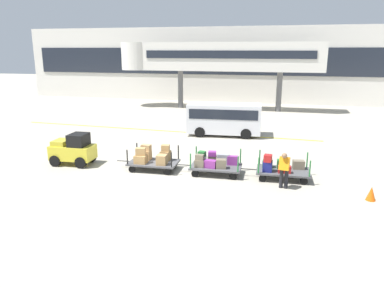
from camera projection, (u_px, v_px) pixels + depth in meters
ground_plane at (158, 178)px, 16.41m from camera, size 120.00×120.00×0.00m
apron_lead_line at (160, 131)px, 26.00m from camera, size 21.84×1.13×0.01m
terminal_building at (236, 65)px, 39.82m from camera, size 48.55×2.51×7.90m
jet_bridge at (211, 57)px, 34.35m from camera, size 19.15×3.00×6.22m
baggage_tug at (73, 150)px, 18.23m from camera, size 2.14×1.29×1.58m
baggage_cart_lead at (153, 158)px, 17.43m from camera, size 3.02×1.48×1.17m
baggage_cart_middle at (215, 163)px, 16.88m from camera, size 3.02×1.48×1.10m
baggage_cart_tail at (281, 168)px, 16.26m from camera, size 3.02×1.48×1.16m
baggage_handler at (284, 169)px, 14.99m from camera, size 0.46×0.48×1.56m
shuttle_van at (224, 117)px, 24.35m from camera, size 4.93×2.26×2.10m
safety_cone_near at (371, 194)px, 13.95m from camera, size 0.36×0.36×0.55m
safety_cone_far at (57, 144)px, 21.24m from camera, size 0.36×0.36×0.55m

